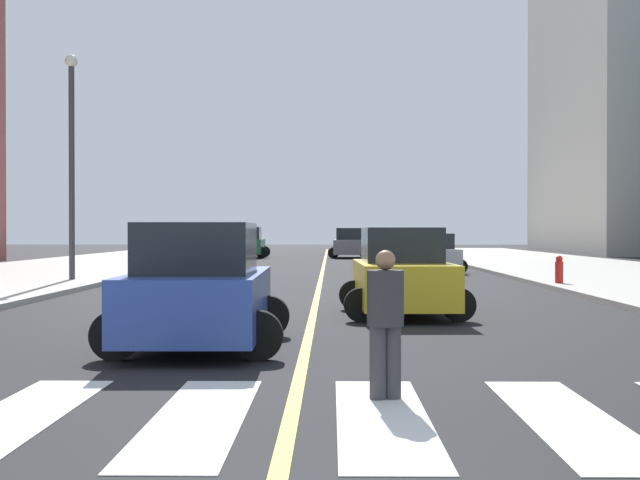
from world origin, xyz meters
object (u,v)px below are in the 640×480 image
Objects in this scene: street_lamp at (72,148)px; car_gray_fifth at (349,244)px; car_yellow_nearest at (402,274)px; pedestrian_crossing at (385,317)px; car_blue_third at (199,290)px; car_white_fourth at (190,258)px; fire_hydrant at (559,270)px; car_silver_second at (435,254)px; car_red_seventh at (418,247)px; car_green_sixth at (247,243)px.

car_gray_fifth is at bearing 70.30° from street_lamp.
pedestrian_crossing is (-0.95, -9.30, 0.00)m from car_yellow_nearest.
car_white_fourth is at bearing 98.85° from car_blue_third.
car_yellow_nearest is 2.65× the size of pedestrian_crossing.
car_white_fourth is at bearing -90.69° from pedestrian_crossing.
fire_hydrant is (5.82, 9.08, -0.31)m from car_yellow_nearest.
car_silver_second is 10.65m from fire_hydrant.
street_lamp reaches higher than car_gray_fifth.
car_yellow_nearest is 1.15× the size of car_white_fourth.
car_yellow_nearest reaches higher than car_silver_second.
street_lamp is (-9.62, 20.33, 3.83)m from pedestrian_crossing.
car_white_fourth reaches higher than pedestrian_crossing.
fire_hydrant is (2.43, -21.17, -0.32)m from car_red_seventh.
car_silver_second is 1.04× the size of car_white_fourth.
pedestrian_crossing is (-0.65, -49.01, -0.05)m from car_gray_fifth.
car_green_sixth is 14.20m from car_red_seventh.
car_white_fourth is 6.42m from street_lamp.
car_green_sixth is 1.09× the size of car_red_seventh.
car_green_sixth is (-0.21, 24.98, 0.20)m from car_white_fourth.
car_green_sixth is (-3.65, 44.88, 0.07)m from car_blue_third.
car_white_fourth is (-3.44, 19.90, -0.14)m from car_blue_third.
street_lamp reaches higher than pedestrian_crossing.
pedestrian_crossing is at bearing 85.25° from car_red_seventh.
car_green_sixth is at bearing 93.69° from car_blue_third.
car_blue_third is 0.57× the size of street_lamp.
car_red_seventh is at bearing -42.07° from car_green_sixth.
car_silver_second is at bearing 31.44° from street_lamp.
street_lamp reaches higher than car_yellow_nearest.
car_blue_third reaches higher than car_yellow_nearest.
car_yellow_nearest is 40.29m from car_green_sixth.
car_green_sixth is 2.90× the size of pedestrian_crossing.
street_lamp is at bearing 112.20° from car_blue_third.
car_gray_fifth is at bearing -0.14° from car_green_sixth.
car_green_sixth reaches higher than car_silver_second.
car_silver_second is at bearing 101.32° from car_gray_fifth.
fire_hydrant is 0.11× the size of street_lamp.
car_blue_third is 45.07m from car_gray_fifth.
car_yellow_nearest is at bearing 85.12° from car_red_seventh.
car_red_seventh is (10.44, 15.60, 0.12)m from car_white_fourth.
car_blue_third is at bearing -123.35° from fire_hydrant.
car_green_sixth is at bearing 83.40° from street_lamp.
car_blue_third reaches higher than car_red_seventh.
fire_hydrant is at bearing 98.06° from car_red_seventh.
car_gray_fifth is at bearing 84.83° from car_blue_third.
car_silver_second is at bearing 89.79° from car_red_seventh.
car_gray_fifth is at bearing -67.13° from car_red_seventh.
car_white_fourth is at bearing 57.72° from car_red_seventh.
car_silver_second is 0.85× the size of car_gray_fifth.
car_silver_second is at bearing 73.87° from car_blue_third.
fire_hydrant is at bearing -125.19° from pedestrian_crossing.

